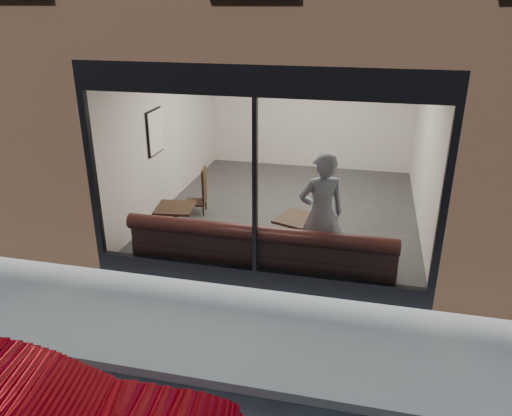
% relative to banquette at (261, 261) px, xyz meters
% --- Properties ---
extents(ground, '(120.00, 120.00, 0.00)m').
position_rel_banquette_xyz_m(ground, '(0.00, -2.45, -0.23)').
color(ground, black).
rests_on(ground, ground).
extents(sidewalk_near, '(40.00, 2.00, 0.01)m').
position_rel_banquette_xyz_m(sidewalk_near, '(0.00, -1.45, -0.22)').
color(sidewalk_near, gray).
rests_on(sidewalk_near, ground).
extents(kerb_near, '(40.00, 0.10, 0.12)m').
position_rel_banquette_xyz_m(kerb_near, '(0.00, -2.50, -0.17)').
color(kerb_near, gray).
rests_on(kerb_near, ground).
extents(host_building_pier_left, '(2.50, 12.00, 3.20)m').
position_rel_banquette_xyz_m(host_building_pier_left, '(-3.75, 5.55, 1.38)').
color(host_building_pier_left, brown).
rests_on(host_building_pier_left, ground).
extents(host_building_pier_right, '(2.50, 12.00, 3.20)m').
position_rel_banquette_xyz_m(host_building_pier_right, '(3.75, 5.55, 1.38)').
color(host_building_pier_right, brown).
rests_on(host_building_pier_right, ground).
extents(host_building_backfill, '(5.00, 6.00, 3.20)m').
position_rel_banquette_xyz_m(host_building_backfill, '(0.00, 8.55, 1.38)').
color(host_building_backfill, brown).
rests_on(host_building_backfill, ground).
extents(cafe_floor, '(6.00, 6.00, 0.00)m').
position_rel_banquette_xyz_m(cafe_floor, '(0.00, 2.55, -0.21)').
color(cafe_floor, '#2D2D30').
rests_on(cafe_floor, ground).
extents(cafe_ceiling, '(6.00, 6.00, 0.00)m').
position_rel_banquette_xyz_m(cafe_ceiling, '(0.00, 2.55, 2.97)').
color(cafe_ceiling, white).
rests_on(cafe_ceiling, host_building_upper).
extents(cafe_wall_back, '(5.00, 0.00, 5.00)m').
position_rel_banquette_xyz_m(cafe_wall_back, '(0.00, 5.54, 1.37)').
color(cafe_wall_back, silver).
rests_on(cafe_wall_back, ground).
extents(cafe_wall_left, '(0.00, 6.00, 6.00)m').
position_rel_banquette_xyz_m(cafe_wall_left, '(-2.49, 2.55, 1.37)').
color(cafe_wall_left, silver).
rests_on(cafe_wall_left, ground).
extents(cafe_wall_right, '(0.00, 6.00, 6.00)m').
position_rel_banquette_xyz_m(cafe_wall_right, '(2.49, 2.55, 1.37)').
color(cafe_wall_right, silver).
rests_on(cafe_wall_right, ground).
extents(storefront_kick, '(5.00, 0.10, 0.30)m').
position_rel_banquette_xyz_m(storefront_kick, '(0.00, -0.40, -0.08)').
color(storefront_kick, black).
rests_on(storefront_kick, ground).
extents(storefront_header, '(5.00, 0.10, 0.40)m').
position_rel_banquette_xyz_m(storefront_header, '(0.00, -0.40, 2.77)').
color(storefront_header, black).
rests_on(storefront_header, host_building_upper).
extents(storefront_mullion, '(0.06, 0.10, 2.50)m').
position_rel_banquette_xyz_m(storefront_mullion, '(0.00, -0.40, 1.32)').
color(storefront_mullion, black).
rests_on(storefront_mullion, storefront_kick).
extents(storefront_glass, '(4.80, 0.00, 4.80)m').
position_rel_banquette_xyz_m(storefront_glass, '(0.00, -0.43, 1.33)').
color(storefront_glass, white).
rests_on(storefront_glass, storefront_kick).
extents(banquette, '(4.00, 0.55, 0.45)m').
position_rel_banquette_xyz_m(banquette, '(0.00, 0.00, 0.00)').
color(banquette, '#391A14').
rests_on(banquette, cafe_floor).
extents(person, '(0.83, 0.70, 1.93)m').
position_rel_banquette_xyz_m(person, '(0.85, 0.30, 0.74)').
color(person, '#8FA4B9').
rests_on(person, cafe_floor).
extents(cafe_table_left, '(0.70, 0.70, 0.04)m').
position_rel_banquette_xyz_m(cafe_table_left, '(-1.59, 0.55, 0.52)').
color(cafe_table_left, black).
rests_on(cafe_table_left, cafe_floor).
extents(cafe_table_right, '(0.83, 0.83, 0.04)m').
position_rel_banquette_xyz_m(cafe_table_right, '(0.49, 0.55, 0.52)').
color(cafe_table_right, black).
rests_on(cafe_table_right, cafe_floor).
extents(cafe_chair_left, '(0.47, 0.47, 0.04)m').
position_rel_banquette_xyz_m(cafe_chair_left, '(-1.79, 2.04, 0.01)').
color(cafe_chair_left, black).
rests_on(cafe_chair_left, cafe_floor).
extents(wall_poster, '(0.02, 0.59, 0.79)m').
position_rel_banquette_xyz_m(wall_poster, '(-2.45, 1.89, 1.43)').
color(wall_poster, white).
rests_on(wall_poster, cafe_wall_left).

